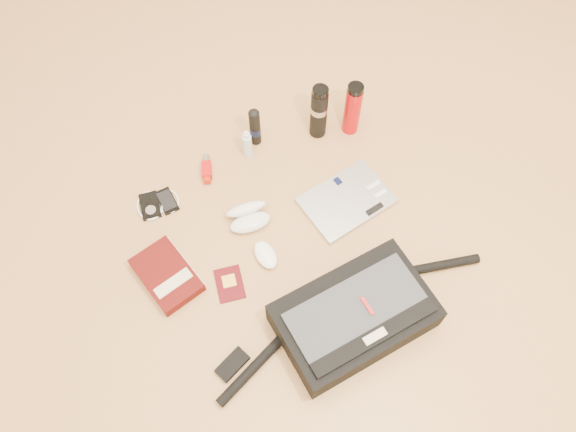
{
  "coord_description": "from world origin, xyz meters",
  "views": [
    {
      "loc": [
        -0.38,
        -0.68,
        1.71
      ],
      "look_at": [
        0.03,
        0.12,
        0.06
      ],
      "focal_mm": 35.0,
      "sensor_mm": 36.0,
      "label": 1
    }
  ],
  "objects_px": {
    "book": "(167,275)",
    "thermos_red": "(353,109)",
    "thermos_black": "(319,112)",
    "messenger_bag": "(354,316)",
    "laptop": "(347,201)"
  },
  "relations": [
    {
      "from": "thermos_black",
      "to": "thermos_red",
      "type": "bearing_deg",
      "value": -19.44
    },
    {
      "from": "book",
      "to": "thermos_black",
      "type": "distance_m",
      "value": 0.78
    },
    {
      "from": "book",
      "to": "thermos_red",
      "type": "relative_size",
      "value": 1.09
    },
    {
      "from": "thermos_red",
      "to": "book",
      "type": "bearing_deg",
      "value": -162.83
    },
    {
      "from": "laptop",
      "to": "thermos_black",
      "type": "xyz_separation_m",
      "value": [
        0.05,
        0.32,
        0.11
      ]
    },
    {
      "from": "laptop",
      "to": "messenger_bag",
      "type": "bearing_deg",
      "value": -124.96
    },
    {
      "from": "messenger_bag",
      "to": "thermos_black",
      "type": "xyz_separation_m",
      "value": [
        0.26,
        0.7,
        0.06
      ]
    },
    {
      "from": "laptop",
      "to": "thermos_black",
      "type": "bearing_deg",
      "value": 73.17
    },
    {
      "from": "laptop",
      "to": "thermos_black",
      "type": "height_order",
      "value": "thermos_black"
    },
    {
      "from": "messenger_bag",
      "to": "book",
      "type": "bearing_deg",
      "value": 136.33
    },
    {
      "from": "thermos_red",
      "to": "thermos_black",
      "type": "bearing_deg",
      "value": 160.56
    },
    {
      "from": "book",
      "to": "thermos_red",
      "type": "xyz_separation_m",
      "value": [
        0.83,
        0.26,
        0.1
      ]
    },
    {
      "from": "laptop",
      "to": "book",
      "type": "distance_m",
      "value": 0.66
    },
    {
      "from": "messenger_bag",
      "to": "laptop",
      "type": "xyz_separation_m",
      "value": [
        0.2,
        0.39,
        -0.05
      ]
    },
    {
      "from": "book",
      "to": "thermos_red",
      "type": "distance_m",
      "value": 0.88
    }
  ]
}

